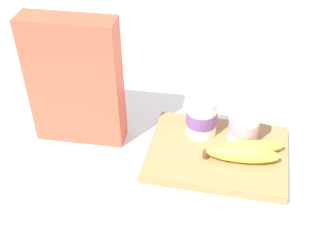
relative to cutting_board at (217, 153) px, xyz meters
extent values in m
plane|color=white|center=(0.00, 0.00, -0.01)|extent=(2.40, 2.40, 0.00)
cube|color=#A37A4C|center=(0.00, 0.00, 0.00)|extent=(0.31, 0.23, 0.02)
cube|color=#D85138|center=(-0.32, 0.01, 0.14)|extent=(0.21, 0.07, 0.30)
cylinder|color=white|center=(-0.05, 0.06, 0.05)|extent=(0.07, 0.07, 0.09)
cylinder|color=#7A4C99|center=(-0.05, 0.06, 0.05)|extent=(0.07, 0.07, 0.03)
cylinder|color=silver|center=(-0.05, 0.06, 0.10)|extent=(0.07, 0.07, 0.00)
cylinder|color=white|center=(0.05, 0.05, 0.05)|extent=(0.07, 0.07, 0.08)
cylinder|color=pink|center=(0.05, 0.05, 0.05)|extent=(0.07, 0.07, 0.03)
cylinder|color=silver|center=(0.05, 0.05, 0.09)|extent=(0.07, 0.07, 0.00)
ellipsoid|color=yellow|center=(0.05, -0.02, 0.03)|extent=(0.16, 0.05, 0.04)
ellipsoid|color=yellow|center=(0.06, 0.00, 0.03)|extent=(0.18, 0.09, 0.03)
cylinder|color=brown|center=(-0.02, -0.03, 0.02)|extent=(0.01, 0.01, 0.02)
cylinder|color=silver|center=(0.24, -0.06, -0.01)|extent=(0.01, 0.11, 0.01)
ellipsoid|color=silver|center=(0.24, 0.00, 0.00)|extent=(0.03, 0.04, 0.01)
camera|label=1|loc=(0.04, -0.74, 0.66)|focal=47.29mm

